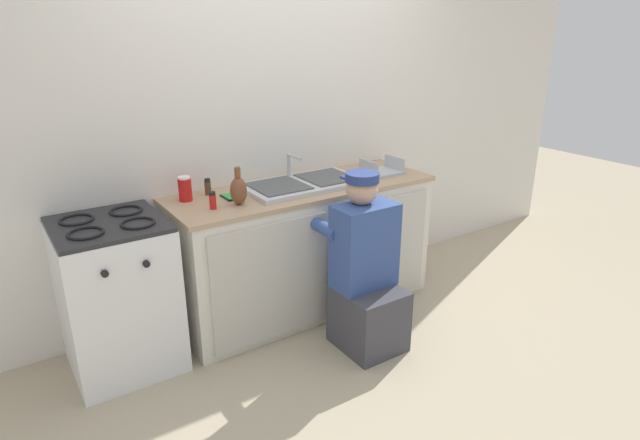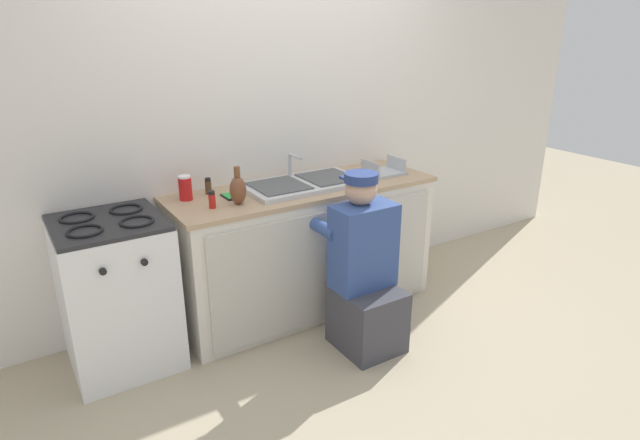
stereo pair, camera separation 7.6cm
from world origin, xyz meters
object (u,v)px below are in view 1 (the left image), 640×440
(stove_range, at_px, (118,295))
(vase_decorative, at_px, (238,190))
(plumber_person, at_px, (366,277))
(spice_bottle_red, at_px, (213,201))
(soda_cup_red, at_px, (185,189))
(dish_rack_tray, at_px, (382,170))
(cell_phone, at_px, (229,197))
(sink_double_basin, at_px, (303,183))
(spice_bottle_pepper, at_px, (208,187))

(stove_range, bearing_deg, vase_decorative, -8.33)
(stove_range, xyz_separation_m, plumber_person, (1.31, -0.62, 0.01))
(plumber_person, relative_size, spice_bottle_red, 10.52)
(soda_cup_red, bearing_deg, plumber_person, -42.98)
(dish_rack_tray, relative_size, spice_bottle_red, 2.67)
(dish_rack_tray, bearing_deg, vase_decorative, -176.80)
(plumber_person, xyz_separation_m, cell_phone, (-0.57, 0.66, 0.44))
(spice_bottle_red, bearing_deg, sink_double_basin, 8.24)
(dish_rack_tray, relative_size, vase_decorative, 1.22)
(spice_bottle_pepper, xyz_separation_m, spice_bottle_red, (-0.08, -0.27, 0.00))
(sink_double_basin, relative_size, vase_decorative, 3.48)
(stove_range, bearing_deg, sink_double_basin, 0.10)
(spice_bottle_pepper, xyz_separation_m, soda_cup_red, (-0.16, -0.04, 0.02))
(soda_cup_red, distance_m, vase_decorative, 0.35)
(plumber_person, relative_size, spice_bottle_pepper, 10.52)
(plumber_person, bearing_deg, spice_bottle_red, 144.65)
(plumber_person, height_order, soda_cup_red, plumber_person)
(soda_cup_red, bearing_deg, stove_range, -164.33)
(vase_decorative, xyz_separation_m, spice_bottle_red, (-0.16, 0.01, -0.04))
(cell_phone, xyz_separation_m, dish_rack_tray, (1.15, -0.08, 0.02))
(plumber_person, height_order, dish_rack_tray, plumber_person)
(sink_double_basin, xyz_separation_m, dish_rack_tray, (0.64, -0.05, 0.01))
(plumber_person, relative_size, dish_rack_tray, 3.94)
(stove_range, height_order, soda_cup_red, soda_cup_red)
(stove_range, xyz_separation_m, spice_bottle_pepper, (0.66, 0.18, 0.49))
(spice_bottle_pepper, bearing_deg, spice_bottle_red, -106.78)
(sink_double_basin, bearing_deg, cell_phone, 175.68)
(soda_cup_red, relative_size, vase_decorative, 0.66)
(vase_decorative, bearing_deg, cell_phone, 88.16)
(stove_range, xyz_separation_m, dish_rack_tray, (1.90, -0.04, 0.46))
(spice_bottle_pepper, bearing_deg, soda_cup_red, -166.85)
(spice_bottle_pepper, height_order, vase_decorative, vase_decorative)
(sink_double_basin, height_order, soda_cup_red, sink_double_basin)
(spice_bottle_pepper, height_order, dish_rack_tray, dish_rack_tray)
(stove_range, distance_m, cell_phone, 0.87)
(soda_cup_red, xyz_separation_m, cell_phone, (0.24, -0.10, -0.07))
(spice_bottle_pepper, bearing_deg, sink_double_basin, -16.27)
(cell_phone, xyz_separation_m, vase_decorative, (-0.00, -0.15, 0.08))
(soda_cup_red, bearing_deg, cell_phone, -22.03)
(dish_rack_tray, xyz_separation_m, vase_decorative, (-1.16, -0.06, 0.07))
(plumber_person, xyz_separation_m, spice_bottle_red, (-0.74, 0.52, 0.48))
(soda_cup_red, relative_size, dish_rack_tray, 0.54)
(sink_double_basin, relative_size, stove_range, 0.88)
(plumber_person, height_order, vase_decorative, vase_decorative)
(stove_range, relative_size, plumber_person, 0.83)
(dish_rack_tray, distance_m, vase_decorative, 1.16)
(cell_phone, bearing_deg, plumber_person, -49.16)
(soda_cup_red, xyz_separation_m, dish_rack_tray, (1.40, -0.18, -0.05))
(sink_double_basin, xyz_separation_m, spice_bottle_pepper, (-0.60, 0.18, 0.03))
(sink_double_basin, relative_size, cell_phone, 5.71)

